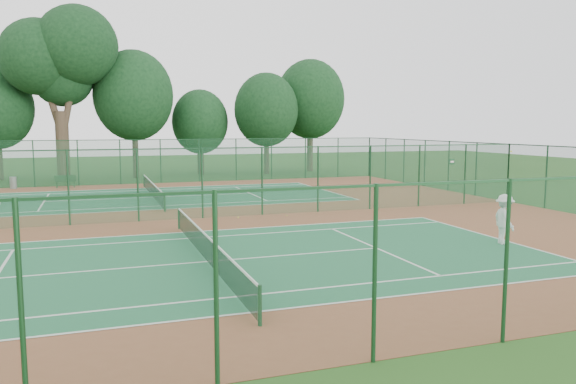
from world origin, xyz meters
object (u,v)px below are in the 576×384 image
(bench, at_px, (65,181))
(trash_bin, at_px, (13,183))
(player_near, at_px, (504,219))
(big_tree, at_px, (60,57))

(bench, bearing_deg, trash_bin, 170.99)
(player_near, distance_m, bench, 31.74)
(player_near, bearing_deg, big_tree, 40.88)
(trash_bin, bearing_deg, big_tree, 56.60)
(player_near, xyz_separation_m, bench, (-16.90, 26.86, -0.50))
(player_near, xyz_separation_m, trash_bin, (-20.44, 27.32, -0.55))
(bench, distance_m, big_tree, 11.05)
(bench, bearing_deg, big_tree, 90.73)
(player_near, height_order, big_tree, big_tree)
(trash_bin, distance_m, big_tree, 11.36)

